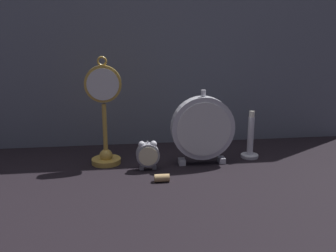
% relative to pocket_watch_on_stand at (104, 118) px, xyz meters
% --- Properties ---
extents(ground_plane, '(4.00, 4.00, 0.00)m').
position_rel_pocket_watch_on_stand_xyz_m(ground_plane, '(0.19, -0.12, -0.15)').
color(ground_plane, black).
extents(fabric_backdrop_drape, '(1.50, 0.01, 0.78)m').
position_rel_pocket_watch_on_stand_xyz_m(fabric_backdrop_drape, '(0.19, 0.21, 0.24)').
color(fabric_backdrop_drape, slate).
rests_on(fabric_backdrop_drape, ground_plane).
extents(pocket_watch_on_stand, '(0.11, 0.09, 0.34)m').
position_rel_pocket_watch_on_stand_xyz_m(pocket_watch_on_stand, '(0.00, 0.00, 0.00)').
color(pocket_watch_on_stand, gold).
rests_on(pocket_watch_on_stand, ground_plane).
extents(alarm_clock_twin_bell, '(0.07, 0.03, 0.09)m').
position_rel_pocket_watch_on_stand_xyz_m(alarm_clock_twin_bell, '(0.13, -0.07, -0.10)').
color(alarm_clock_twin_bell, gray).
rests_on(alarm_clock_twin_bell, ground_plane).
extents(mantel_clock_silver, '(0.20, 0.04, 0.24)m').
position_rel_pocket_watch_on_stand_xyz_m(mantel_clock_silver, '(0.30, -0.04, -0.03)').
color(mantel_clock_silver, silver).
rests_on(mantel_clock_silver, ground_plane).
extents(brass_candlestick, '(0.06, 0.06, 0.16)m').
position_rel_pocket_watch_on_stand_xyz_m(brass_candlestick, '(0.47, -0.00, -0.09)').
color(brass_candlestick, silver).
rests_on(brass_candlestick, ground_plane).
extents(wine_cork, '(0.04, 0.02, 0.02)m').
position_rel_pocket_watch_on_stand_xyz_m(wine_cork, '(0.16, -0.17, -0.14)').
color(wine_cork, tan).
rests_on(wine_cork, ground_plane).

